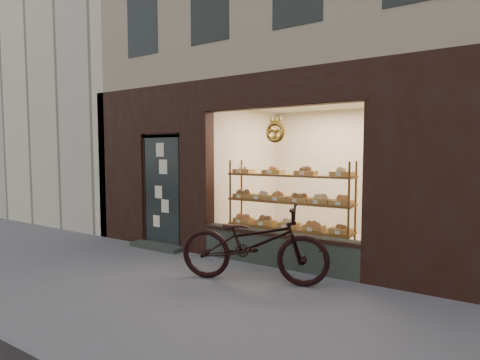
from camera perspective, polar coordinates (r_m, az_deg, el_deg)
The scene contains 4 objects.
ground at distance 4.84m, azimuth -11.25°, elevation -18.10°, with size 90.00×90.00×0.00m, color #555555.
neighbor_left at distance 15.64m, azimuth -23.78°, elevation 13.64°, with size 12.00×7.00×9.00m, color beige.
display_shelf at distance 6.45m, azimuth 7.45°, elevation -4.47°, with size 2.20×0.45×1.70m.
bicycle at distance 5.36m, azimuth 2.03°, elevation -9.57°, with size 0.74×2.12×1.11m, color black.
Camera 1 is at (3.09, -3.25, 1.83)m, focal length 28.00 mm.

